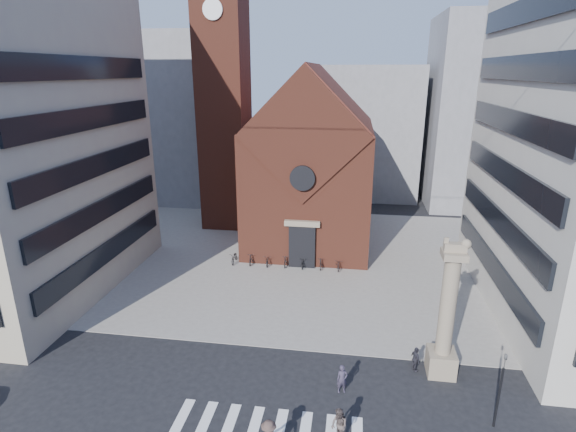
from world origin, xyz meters
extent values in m
plane|color=black|center=(0.00, 0.00, 0.00)|extent=(120.00, 120.00, 0.00)
cube|color=gray|center=(0.00, 19.00, 0.03)|extent=(46.00, 30.00, 0.05)
cube|color=brown|center=(0.00, 25.00, 6.00)|extent=(12.00, 16.00, 12.00)
cube|color=brown|center=(0.00, 25.40, 12.00)|extent=(12.00, 15.40, 12.00)
cube|color=brown|center=(0.00, 17.05, 12.00)|extent=(11.76, 0.50, 11.76)
cylinder|color=black|center=(0.00, 16.60, 8.50)|extent=(2.20, 0.30, 2.20)
cube|color=black|center=(0.00, 16.85, 2.00)|extent=(2.40, 0.30, 4.00)
cube|color=gray|center=(0.00, 16.80, 4.30)|extent=(3.20, 0.40, 0.50)
cube|color=brown|center=(-10.00, 28.00, 15.00)|extent=(5.00, 5.00, 30.00)
cylinder|color=white|center=(-10.00, 25.40, 23.00)|extent=(2.00, 0.20, 2.00)
cube|color=gray|center=(-20.00, 40.00, 11.00)|extent=(16.00, 14.00, 22.00)
cube|color=gray|center=(6.00, 45.00, 9.00)|extent=(14.00, 12.00, 18.00)
cube|color=gray|center=(22.00, 42.00, 12.00)|extent=(16.00, 14.00, 24.00)
cube|color=gray|center=(10.00, 3.00, 0.75)|extent=(1.60, 1.60, 1.50)
cylinder|color=gray|center=(10.00, 3.00, 4.50)|extent=(0.90, 0.90, 6.00)
cube|color=gray|center=(10.00, 3.00, 7.70)|extent=(1.30, 1.30, 0.40)
cube|color=gray|center=(10.00, 3.00, 8.10)|extent=(1.20, 0.50, 0.55)
sphere|color=gray|center=(10.55, 3.00, 8.35)|extent=(0.56, 0.56, 0.56)
cube|color=gray|center=(9.50, 3.00, 8.50)|extent=(0.25, 0.15, 0.35)
cylinder|color=black|center=(12.00, -1.00, 1.75)|extent=(0.12, 0.12, 3.50)
imported|color=black|center=(12.00, -1.00, 3.90)|extent=(0.13, 0.16, 0.80)
imported|color=#332D3F|center=(4.22, 0.46, 0.85)|extent=(0.71, 0.56, 1.71)
imported|color=#4F423F|center=(4.19, -3.14, 0.93)|extent=(1.10, 1.14, 1.86)
imported|color=#28272F|center=(8.52, 3.00, 0.80)|extent=(0.69, 1.01, 1.60)
imported|color=black|center=(-6.41, 16.94, 0.56)|extent=(0.77, 1.99, 1.03)
imported|color=black|center=(-4.78, 16.94, 0.62)|extent=(0.63, 1.92, 1.14)
imported|color=black|center=(-3.16, 16.94, 0.56)|extent=(0.77, 1.99, 1.03)
imported|color=black|center=(-1.53, 16.94, 0.62)|extent=(0.63, 1.92, 1.14)
imported|color=black|center=(0.09, 16.94, 0.56)|extent=(0.77, 1.99, 1.03)
imported|color=black|center=(1.72, 16.94, 0.62)|extent=(0.63, 1.92, 1.14)
imported|color=black|center=(3.34, 16.94, 0.56)|extent=(0.77, 1.99, 1.03)
camera|label=1|loc=(4.32, -20.83, 17.32)|focal=28.00mm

